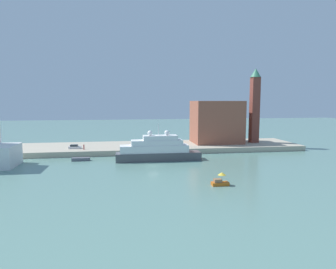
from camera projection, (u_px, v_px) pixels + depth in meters
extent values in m
plane|color=slate|center=(153.00, 166.00, 80.27)|extent=(400.00, 400.00, 0.00)
cube|color=#ADA38E|center=(145.00, 147.00, 106.78)|extent=(110.00, 22.19, 1.77)
cube|color=#4C4C51|center=(159.00, 156.00, 87.93)|extent=(24.78, 4.95, 2.42)
cube|color=white|center=(154.00, 149.00, 87.48)|extent=(19.82, 4.55, 2.14)
cube|color=white|center=(157.00, 142.00, 87.39)|extent=(14.87, 4.16, 1.49)
cube|color=white|center=(160.00, 138.00, 87.38)|extent=(9.91, 3.76, 1.35)
cylinder|color=silver|center=(158.00, 130.00, 87.03)|extent=(0.16, 0.16, 3.40)
sphere|color=white|center=(167.00, 133.00, 87.52)|extent=(1.44, 1.44, 1.44)
sphere|color=white|center=(150.00, 133.00, 86.77)|extent=(1.44, 1.44, 1.44)
cube|color=#C66019|center=(220.00, 184.00, 62.06)|extent=(3.55, 1.66, 0.70)
cube|color=#8C6647|center=(218.00, 181.00, 61.90)|extent=(1.56, 1.33, 0.69)
cylinder|color=#B2B2B2|center=(222.00, 179.00, 61.99)|extent=(0.06, 0.06, 1.47)
cone|color=gold|center=(222.00, 174.00, 61.88)|extent=(1.69, 1.69, 0.59)
cube|color=#595966|center=(81.00, 159.00, 87.31)|extent=(5.12, 1.49, 0.93)
cube|color=#93513D|center=(217.00, 122.00, 111.71)|extent=(17.58, 13.34, 15.57)
cube|color=brown|center=(254.00, 110.00, 111.69)|extent=(2.96, 2.96, 24.26)
cone|color=#387A5B|center=(256.00, 73.00, 110.14)|extent=(3.84, 3.84, 3.19)
cube|color=silver|center=(75.00, 147.00, 98.51)|extent=(4.01, 1.67, 0.74)
cube|color=#262D33|center=(74.00, 145.00, 98.40)|extent=(2.40, 1.51, 0.57)
cylinder|color=maroon|center=(84.00, 147.00, 96.43)|extent=(0.36, 0.36, 1.52)
sphere|color=tan|center=(84.00, 145.00, 96.33)|extent=(0.24, 0.24, 0.24)
cylinder|color=black|center=(166.00, 147.00, 97.95)|extent=(0.39, 0.39, 0.85)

